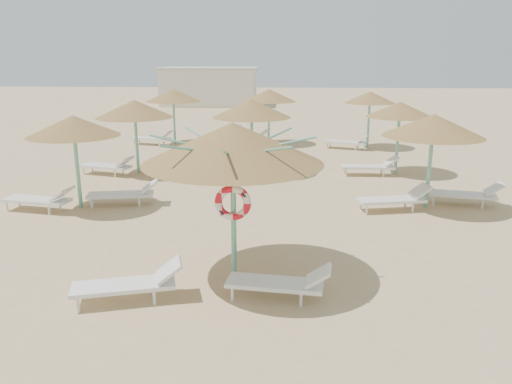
{
  "coord_description": "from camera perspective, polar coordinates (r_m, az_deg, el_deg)",
  "views": [
    {
      "loc": [
        0.62,
        -8.83,
        4.3
      ],
      "look_at": [
        -0.01,
        2.03,
        1.3
      ],
      "focal_mm": 35.0,
      "sensor_mm": 36.0,
      "label": 1
    }
  ],
  "objects": [
    {
      "name": "lounger_main_a",
      "position": [
        9.37,
        -14.09,
        -10.08
      ],
      "size": [
        2.04,
        1.09,
        0.71
      ],
      "rotation": [
        0.0,
        0.0,
        0.27
      ],
      "color": "white",
      "rests_on": "ground"
    },
    {
      "name": "service_hut",
      "position": [
        44.41,
        -5.38,
        11.93
      ],
      "size": [
        8.4,
        4.4,
        3.25
      ],
      "color": "silver",
      "rests_on": "ground"
    },
    {
      "name": "lounger_main_b",
      "position": [
        9.17,
        2.94,
        -10.28
      ],
      "size": [
        1.93,
        0.79,
        0.68
      ],
      "rotation": [
        0.0,
        0.0,
        -0.12
      ],
      "color": "white",
      "rests_on": "ground"
    },
    {
      "name": "main_palapa",
      "position": [
        9.39,
        -2.68,
        5.53
      ],
      "size": [
        3.45,
        3.45,
        3.09
      ],
      "color": "#67B29F",
      "rests_on": "ground"
    },
    {
      "name": "ground",
      "position": [
        9.84,
        -0.64,
        -10.49
      ],
      "size": [
        120.0,
        120.0,
        0.0
      ],
      "primitive_type": "plane",
      "color": "tan",
      "rests_on": "ground"
    },
    {
      "name": "palapa_field",
      "position": [
        19.33,
        -0.1,
        9.52
      ],
      "size": [
        14.37,
        13.64,
        2.73
      ],
      "color": "#67B29F",
      "rests_on": "ground"
    }
  ]
}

